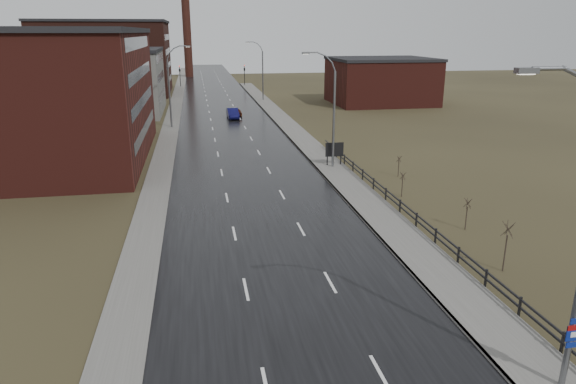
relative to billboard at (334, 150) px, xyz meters
name	(u,v)px	position (x,y,z in m)	size (l,w,h in m)	color
road	(229,128)	(-9.10, 23.41, -1.64)	(14.00, 300.00, 0.06)	black
sidewalk_right	(333,170)	(-0.50, -1.59, -1.58)	(3.20, 180.00, 0.18)	#595651
curb_right	(318,170)	(-2.02, -1.59, -1.58)	(0.16, 180.00, 0.18)	slate
sidewalk_left	(170,130)	(-17.30, 23.41, -1.61)	(2.40, 260.00, 0.12)	#595651
warehouse_near	(33,96)	(-30.09, 8.41, 5.09)	(22.44, 28.56, 13.50)	#471914
warehouse_mid	(112,81)	(-27.09, 41.41, 3.59)	(16.32, 20.40, 10.50)	slate
warehouse_far	(107,58)	(-32.09, 71.41, 6.09)	(26.52, 24.48, 15.50)	#331611
building_right	(381,81)	(21.20, 45.41, 2.59)	(18.36, 16.32, 8.50)	#471914
smokestack	(187,23)	(-15.10, 113.41, 13.83)	(2.70, 2.70, 30.70)	#331611
streetlight_right_mid	(331,110)	(-0.60, -0.59, 4.17)	(3.36, 0.28, 11.35)	slate
streetlight_left	(171,86)	(-16.80, 25.41, 4.17)	(3.36, 0.28, 11.35)	slate
streetlight_right_far	(261,71)	(-0.60, 53.41, 4.17)	(3.36, 0.28, 11.35)	slate
guardrail	(421,222)	(1.20, -18.28, -0.96)	(0.10, 53.05, 1.10)	black
shrub_c	(506,245)	(3.30, -24.90, -0.08)	(0.70, 0.74, 3.00)	#382D23
shrub_d	(467,213)	(4.42, -18.52, -0.47)	(0.54, 0.57, 2.26)	#382D23
shrub_e	(402,184)	(2.93, -10.72, -0.55)	(0.50, 0.53, 2.10)	#382D23
shrub_f	(399,166)	(4.98, -4.79, -0.60)	(0.48, 0.51, 2.01)	#382D23
billboard	(334,150)	(0.00, 0.00, 0.00)	(1.86, 0.17, 2.48)	black
traffic_light_left	(180,68)	(-17.10, 83.41, 2.93)	(0.58, 2.73, 5.30)	black
traffic_light_right	(244,67)	(-1.10, 83.41, 2.93)	(0.58, 2.73, 5.30)	black
car_near	(233,114)	(-7.91, 31.95, -0.88)	(1.68, 4.82, 1.59)	#0D0C40
car_far	(236,112)	(-7.20, 34.19, -1.02)	(1.53, 3.81, 1.30)	#451A0B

